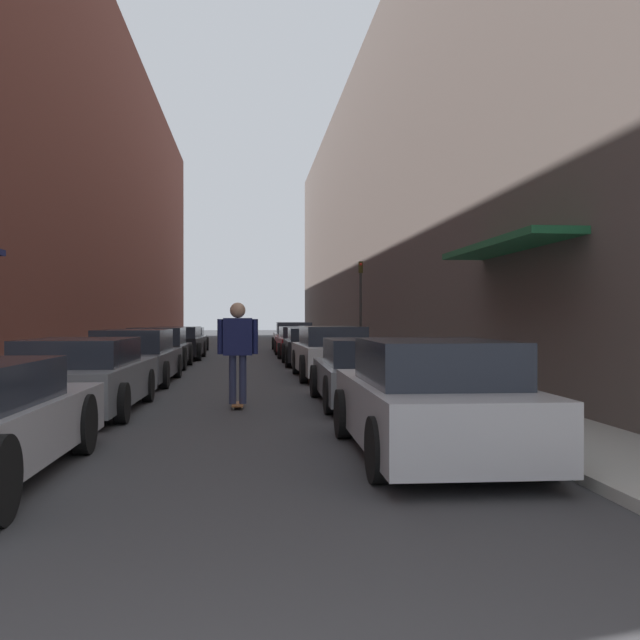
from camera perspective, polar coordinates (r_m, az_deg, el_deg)
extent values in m
plane|color=#38383A|center=(26.35, -6.52, -3.34)|extent=(136.33, 136.33, 0.00)
cube|color=#A3A099|center=(32.88, -14.15, -2.54)|extent=(1.80, 61.97, 0.12)
cube|color=#A3A099|center=(32.78, 1.44, -2.54)|extent=(1.80, 61.97, 0.12)
cube|color=brown|center=(33.94, -19.09, 10.47)|extent=(4.00, 61.97, 15.38)
cube|color=#564C47|center=(33.64, 6.41, 9.12)|extent=(4.00, 61.97, 13.70)
cube|color=#1E6038|center=(13.23, 14.62, 5.75)|extent=(1.00, 4.80, 0.12)
cylinder|color=black|center=(8.93, -18.35, -7.92)|extent=(0.18, 0.71, 0.71)
cube|color=gray|center=(12.85, -18.44, -4.81)|extent=(1.93, 4.61, 0.65)
cube|color=#232833|center=(12.59, -18.68, -2.43)|extent=(1.66, 2.41, 0.44)
cylinder|color=black|center=(14.45, -20.68, -4.99)|extent=(0.18, 0.63, 0.63)
cylinder|color=black|center=(14.09, -13.59, -5.12)|extent=(0.18, 0.63, 0.63)
cylinder|color=black|center=(11.31, -15.57, -6.42)|extent=(0.18, 0.63, 0.63)
cube|color=#515459|center=(18.16, -14.56, -3.41)|extent=(1.86, 4.80, 0.61)
cube|color=#232833|center=(17.90, -14.68, -1.62)|extent=(1.61, 2.50, 0.54)
cylinder|color=black|center=(19.78, -16.43, -3.59)|extent=(0.18, 0.63, 0.63)
cylinder|color=black|center=(19.53, -11.33, -3.64)|extent=(0.18, 0.63, 0.63)
cylinder|color=black|center=(16.88, -18.31, -4.24)|extent=(0.18, 0.63, 0.63)
cylinder|color=black|center=(16.59, -12.33, -4.31)|extent=(0.18, 0.63, 0.63)
cube|color=#232326|center=(23.52, -12.82, -2.60)|extent=(1.85, 3.92, 0.56)
cube|color=#232833|center=(23.31, -12.88, -1.26)|extent=(1.63, 2.04, 0.55)
cylinder|color=black|center=(24.85, -14.54, -2.73)|extent=(0.18, 0.72, 0.72)
cylinder|color=black|center=(24.64, -10.39, -2.75)|extent=(0.18, 0.72, 0.72)
cylinder|color=black|center=(22.46, -15.49, -3.03)|extent=(0.18, 0.72, 0.72)
cylinder|color=black|center=(22.23, -10.90, -3.07)|extent=(0.18, 0.72, 0.72)
cube|color=black|center=(28.51, -11.37, -2.04)|extent=(2.04, 4.48, 0.65)
cube|color=#232833|center=(28.27, -11.42, -0.96)|extent=(1.75, 2.35, 0.43)
cylinder|color=black|center=(29.98, -12.90, -2.26)|extent=(0.18, 0.69, 0.69)
cylinder|color=black|center=(29.81, -9.31, -2.27)|extent=(0.18, 0.69, 0.69)
cylinder|color=black|center=(27.26, -13.63, -2.50)|extent=(0.18, 0.69, 0.69)
cylinder|color=black|center=(27.07, -9.67, -2.52)|extent=(0.18, 0.69, 0.69)
cube|color=gray|center=(34.37, -10.58, -1.75)|extent=(1.80, 4.40, 0.56)
cube|color=#232833|center=(34.14, -10.62, -0.94)|extent=(1.55, 2.30, 0.42)
cylinder|color=black|center=(35.80, -11.74, -1.88)|extent=(0.18, 0.67, 0.67)
cylinder|color=black|center=(35.66, -9.05, -1.88)|extent=(0.18, 0.67, 0.67)
cylinder|color=black|center=(33.11, -12.23, -2.04)|extent=(0.18, 0.67, 0.67)
cylinder|color=black|center=(32.96, -9.33, -2.05)|extent=(0.18, 0.67, 0.67)
cube|color=#B7B7BC|center=(8.47, 8.79, -7.21)|extent=(1.80, 4.26, 0.69)
cube|color=#232833|center=(8.21, 9.16, -3.31)|extent=(1.56, 2.22, 0.49)
cylinder|color=black|center=(9.62, 1.85, -7.50)|extent=(0.18, 0.65, 0.65)
cylinder|color=black|center=(9.98, 11.66, -7.22)|extent=(0.18, 0.65, 0.65)
cylinder|color=black|center=(7.05, 4.70, -10.32)|extent=(0.18, 0.65, 0.65)
cylinder|color=black|center=(7.55, 17.70, -9.64)|extent=(0.18, 0.65, 0.65)
cube|color=gray|center=(13.34, 3.89, -4.75)|extent=(1.88, 4.23, 0.58)
cube|color=#232833|center=(13.10, 4.05, -2.55)|extent=(1.62, 2.22, 0.47)
cylinder|color=black|center=(14.52, -0.37, -4.91)|extent=(0.18, 0.65, 0.65)
cylinder|color=black|center=(14.79, 6.40, -4.82)|extent=(0.18, 0.65, 0.65)
cylinder|color=black|center=(11.95, 0.79, -6.01)|extent=(0.18, 0.65, 0.65)
cylinder|color=black|center=(12.27, 8.96, -5.85)|extent=(0.18, 0.65, 0.65)
cube|color=silver|center=(19.04, 0.89, -3.05)|extent=(1.83, 4.66, 0.70)
cube|color=#232833|center=(18.79, 0.97, -1.27)|extent=(1.58, 2.44, 0.49)
cylinder|color=black|center=(20.40, -1.94, -3.37)|extent=(0.18, 0.70, 0.70)
cylinder|color=black|center=(20.58, 2.77, -3.34)|extent=(0.18, 0.70, 0.70)
cylinder|color=black|center=(17.55, -1.32, -3.94)|extent=(0.18, 0.70, 0.70)
cylinder|color=black|center=(17.76, 4.14, -3.90)|extent=(0.18, 0.70, 0.70)
cube|color=black|center=(24.37, -0.53, -2.38)|extent=(1.94, 3.92, 0.66)
cube|color=#232833|center=(24.15, -0.49, -1.13)|extent=(1.70, 2.05, 0.41)
cylinder|color=black|center=(25.52, -2.87, -2.65)|extent=(0.18, 0.71, 0.71)
cylinder|color=black|center=(25.68, 1.31, -2.63)|extent=(0.18, 0.71, 0.71)
cylinder|color=black|center=(23.10, -2.58, -2.95)|extent=(0.18, 0.71, 0.71)
cylinder|color=black|center=(23.28, 2.04, -2.92)|extent=(0.18, 0.71, 0.71)
cube|color=maroon|center=(29.52, -1.60, -2.01)|extent=(1.95, 4.78, 0.63)
cube|color=#232833|center=(29.27, -1.57, -0.98)|extent=(1.67, 2.50, 0.45)
cylinder|color=black|center=(30.95, -3.46, -2.23)|extent=(0.18, 0.64, 0.64)
cylinder|color=black|center=(31.07, -0.14, -2.22)|extent=(0.18, 0.64, 0.64)
cylinder|color=black|center=(28.01, -3.23, -2.48)|extent=(0.18, 0.64, 0.64)
cylinder|color=black|center=(28.15, 0.44, -2.46)|extent=(0.18, 0.64, 0.64)
cube|color=silver|center=(34.86, -2.15, -1.63)|extent=(1.95, 4.59, 0.69)
cube|color=#232833|center=(34.62, -2.12, -0.62)|extent=(1.69, 2.40, 0.54)
cylinder|color=black|center=(36.24, -3.73, -1.89)|extent=(0.18, 0.62, 0.62)
cylinder|color=black|center=(36.35, -0.84, -1.88)|extent=(0.18, 0.62, 0.62)
cylinder|color=black|center=(33.41, -3.57, -2.06)|extent=(0.18, 0.62, 0.62)
cylinder|color=black|center=(33.53, -0.43, -2.05)|extent=(0.18, 0.62, 0.62)
cube|color=brown|center=(12.91, -6.60, -6.71)|extent=(0.20, 0.78, 0.02)
cylinder|color=beige|center=(13.16, -6.91, -6.74)|extent=(0.03, 0.06, 0.06)
cylinder|color=beige|center=(13.16, -6.25, -6.74)|extent=(0.03, 0.06, 0.06)
cylinder|color=beige|center=(12.67, -6.96, -7.01)|extent=(0.03, 0.06, 0.06)
cylinder|color=beige|center=(12.67, -6.27, -7.01)|extent=(0.03, 0.06, 0.06)
cylinder|color=#2D3351|center=(12.87, -7.00, -4.75)|extent=(0.13, 0.13, 0.87)
cylinder|color=#2D3351|center=(12.86, -6.19, -4.75)|extent=(0.13, 0.13, 0.87)
cube|color=#191E4C|center=(12.82, -6.60, -1.33)|extent=(0.52, 0.23, 0.67)
sphere|color=tan|center=(12.82, -6.60, 0.78)|extent=(0.28, 0.28, 0.28)
cylinder|color=#191E4C|center=(12.83, -7.99, -1.33)|extent=(0.10, 0.10, 0.63)
cylinder|color=#191E4C|center=(12.82, -5.21, -1.33)|extent=(0.10, 0.10, 0.63)
cylinder|color=#2D2D2D|center=(28.10, 3.26, 0.92)|extent=(0.10, 0.10, 3.71)
cube|color=#332D0F|center=(28.17, 3.26, 4.24)|extent=(0.16, 0.16, 0.45)
sphere|color=red|center=(28.09, 3.29, 4.48)|extent=(0.11, 0.11, 0.11)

